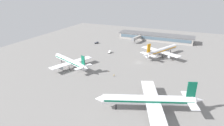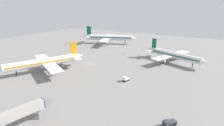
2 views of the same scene
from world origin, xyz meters
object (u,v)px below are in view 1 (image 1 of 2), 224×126
airplane_taxiing (161,51)px  pushback_tractor (97,43)px  airplane_at_gate (71,61)px  airplane_distant (149,100)px  ground_crew_worker (114,75)px  baggage_tug (110,52)px

airplane_taxiing → pushback_tractor: 74.63m
pushback_tractor → airplane_at_gate: bearing=-134.3°
airplane_at_gate → airplane_distant: (-69.20, 31.16, 1.08)m
pushback_tractor → ground_crew_worker: pushback_tractor is taller
airplane_at_gate → airplane_distant: bearing=177.2°
airplane_taxiing → ground_crew_worker: airplane_taxiing is taller
baggage_tug → airplane_distant: bearing=-132.6°
ground_crew_worker → airplane_distant: bearing=-137.0°
baggage_tug → ground_crew_worker: (-24.01, 46.05, -0.31)m
pushback_tractor → ground_crew_worker: 86.79m
airplane_at_gate → ground_crew_worker: size_ratio=25.67×
airplane_taxiing → baggage_tug: 47.51m
airplane_at_gate → airplane_taxiing: 80.81m
airplane_taxiing → airplane_distant: size_ratio=0.87×
airplane_at_gate → ground_crew_worker: bearing=-161.3°
airplane_distant → baggage_tug: bearing=-74.6°
airplane_at_gate → pushback_tractor: 69.87m
airplane_at_gate → pushback_tractor: size_ratio=9.12×
airplane_at_gate → pushback_tractor: bearing=-57.2°
airplane_taxiing → airplane_distant: (-9.65, 85.78, 0.63)m
airplane_distant → ground_crew_worker: bearing=-63.8°
airplane_at_gate → baggage_tug: bearing=-85.4°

